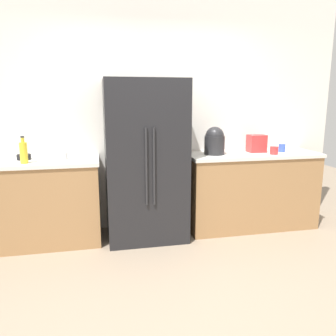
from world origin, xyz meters
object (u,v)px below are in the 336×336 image
at_px(cup_a, 274,150).
at_px(cup_c, 64,156).
at_px(bottle_a, 24,152).
at_px(toaster, 256,143).
at_px(refrigerator, 146,161).
at_px(cup_b, 282,148).
at_px(bowl_a, 24,157).
at_px(rice_cooker, 215,141).

distance_m(cup_a, cup_c, 2.42).
bearing_deg(bottle_a, toaster, 4.42).
bearing_deg(refrigerator, cup_b, 1.91).
bearing_deg(toaster, bowl_a, 179.27).
bearing_deg(bowl_a, cup_a, -4.95).
distance_m(cup_a, cup_b, 0.25).
relative_size(bottle_a, cup_c, 3.28).
relative_size(refrigerator, rice_cooker, 5.47).
xyz_separation_m(rice_cooker, bottle_a, (-2.09, -0.14, -0.04)).
height_order(rice_cooker, cup_a, rice_cooker).
xyz_separation_m(bottle_a, bowl_a, (-0.05, 0.24, -0.09)).
bearing_deg(cup_b, cup_c, 179.51).
bearing_deg(cup_a, cup_c, 175.70).
distance_m(cup_b, bowl_a, 3.03).
bearing_deg(cup_b, toaster, 170.80).
height_order(refrigerator, bottle_a, refrigerator).
relative_size(cup_b, bowl_a, 0.67).
height_order(cup_b, cup_c, cup_b).
bearing_deg(cup_c, bowl_a, 171.32).
relative_size(cup_a, cup_b, 0.97).
xyz_separation_m(cup_c, bowl_a, (-0.42, 0.06, -0.01)).
xyz_separation_m(refrigerator, cup_a, (1.52, -0.10, 0.09)).
bearing_deg(refrigerator, bowl_a, 173.74).
height_order(refrigerator, cup_c, refrigerator).
distance_m(rice_cooker, cup_b, 0.90).
bearing_deg(bottle_a, cup_c, 25.54).
bearing_deg(cup_a, bottle_a, 179.88).
bearing_deg(rice_cooker, cup_b, 0.66).
bearing_deg(rice_cooker, refrigerator, -176.76).
height_order(refrigerator, bowl_a, refrigerator).
distance_m(bottle_a, cup_b, 2.98).
relative_size(toaster, bowl_a, 1.46).
bearing_deg(cup_c, toaster, 0.74).
bearing_deg(rice_cooker, bottle_a, -176.08).
distance_m(rice_cooker, bottle_a, 2.09).
relative_size(toaster, cup_c, 2.50).
xyz_separation_m(cup_b, cup_c, (-2.61, 0.02, -0.01)).
bearing_deg(cup_b, cup_a, -140.87).
relative_size(cup_a, bowl_a, 0.65).
bearing_deg(cup_c, cup_a, -4.30).
height_order(cup_a, cup_b, cup_b).
xyz_separation_m(toaster, cup_b, (0.32, -0.05, -0.06)).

